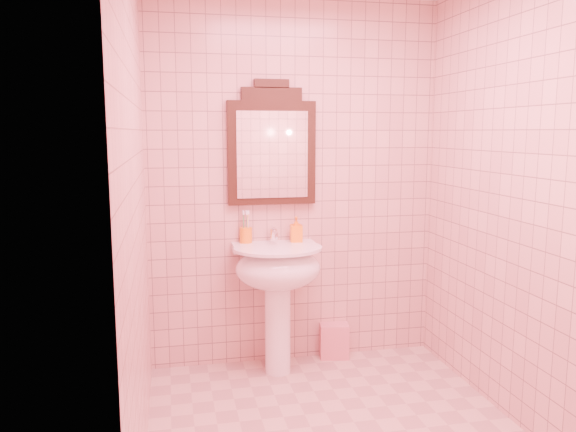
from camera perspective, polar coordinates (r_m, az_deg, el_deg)
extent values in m
cube|color=#DAA598|center=(3.86, 0.69, 3.26)|extent=(2.00, 0.02, 2.50)
cylinder|color=white|center=(3.81, -1.05, -10.71)|extent=(0.17, 0.17, 0.70)
ellipsoid|color=white|center=(3.68, -1.01, -5.37)|extent=(0.56, 0.46, 0.28)
cube|color=white|center=(3.81, -1.48, -3.11)|extent=(0.56, 0.15, 0.05)
cylinder|color=white|center=(3.65, -1.01, -3.31)|extent=(0.58, 0.58, 0.02)
cylinder|color=white|center=(3.80, -1.49, -2.00)|extent=(0.04, 0.04, 0.09)
cylinder|color=white|center=(3.74, -1.34, -1.62)|extent=(0.02, 0.10, 0.02)
cylinder|color=white|center=(3.70, -1.19, -2.06)|extent=(0.02, 0.02, 0.04)
cube|color=white|center=(3.80, -1.52, -1.16)|extent=(0.02, 0.07, 0.01)
cube|color=black|center=(3.79, -1.66, 6.40)|extent=(0.60, 0.05, 0.69)
cube|color=black|center=(3.79, -1.69, 12.28)|extent=(0.40, 0.05, 0.09)
cube|color=black|center=(3.80, -1.69, 13.30)|extent=(0.23, 0.05, 0.06)
cube|color=white|center=(3.76, -1.58, 6.24)|extent=(0.48, 0.01, 0.58)
cylinder|color=orange|center=(3.79, -4.31, -1.96)|extent=(0.08, 0.08, 0.11)
cylinder|color=silver|center=(3.79, -4.03, -1.28)|extent=(0.01, 0.01, 0.20)
cylinder|color=#338CD8|center=(3.80, -4.26, -1.24)|extent=(0.01, 0.01, 0.20)
cylinder|color=#E5334C|center=(3.79, -4.57, -1.27)|extent=(0.01, 0.01, 0.20)
cylinder|color=#3FBF59|center=(3.77, -4.52, -1.33)|extent=(0.01, 0.01, 0.20)
cylinder|color=#D8CC4C|center=(3.77, -4.19, -1.34)|extent=(0.01, 0.01, 0.20)
imported|color=orange|center=(3.81, 0.84, -1.37)|extent=(0.08, 0.09, 0.17)
cube|color=#D87F8B|center=(4.13, 4.71, -12.51)|extent=(0.22, 0.17, 0.25)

